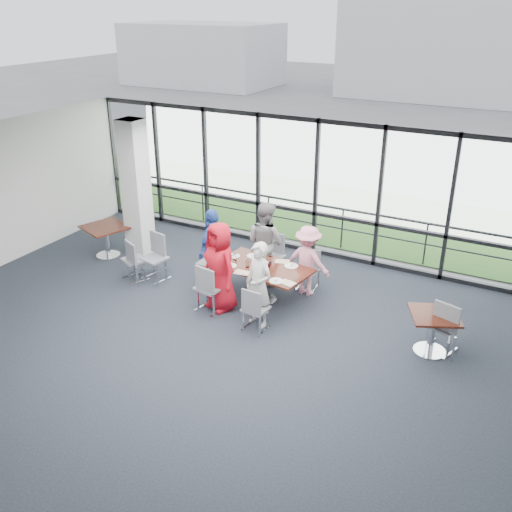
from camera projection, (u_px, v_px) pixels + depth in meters
The scene contains 39 objects.
floor at pixel (199, 358), 9.74m from camera, with size 12.00×10.00×0.02m, color black.
ceiling at pixel (190, 176), 8.40m from camera, with size 12.00×10.00×0.04m, color white.
curtain_wall_back at pixel (316, 189), 13.08m from camera, with size 12.00×0.10×3.20m, color white.
structural_column at pixel (136, 189), 13.02m from camera, with size 0.50×0.50×3.20m, color silver.
apron at pixel (376, 195), 17.77m from camera, with size 80.00×70.00×0.02m, color slate.
grass_strip at pixel (354, 214), 16.15m from camera, with size 80.00×5.00×0.01m, color #335822.
hangar_aux at pixel (203, 54), 39.09m from camera, with size 10.00×6.00×4.00m, color silver.
guard_rail at pixel (323, 225), 14.02m from camera, with size 0.06×0.06×12.00m, color #2D2D33.
main_table at pixel (263, 272), 11.33m from camera, with size 2.01×1.30×0.75m.
side_table_left at pixel (105, 231), 13.29m from camera, with size 1.18×1.18×0.75m.
side_table_right at pixel (434, 321), 9.64m from camera, with size 1.03×1.03×0.75m.
diner_near_left at pixel (220, 267), 10.93m from camera, with size 0.87×0.57×1.79m, color red.
diner_near_right at pixel (259, 285), 10.40m from camera, with size 0.60×0.44×1.65m, color silver.
diner_far_left at pixel (265, 242), 12.02m from camera, with size 0.86×0.53×1.78m, color slate.
diner_far_right at pixel (308, 261), 11.53m from camera, with size 0.96×0.50×1.49m, color pink.
diner_end at pixel (214, 248), 11.86m from camera, with size 1.00×0.55×1.71m, color #2A4EA9.
chair_main_nl at pixel (210, 288), 11.01m from camera, with size 0.48×0.48×0.98m, color gray, non-canonical shape.
chair_main_nr at pixel (256, 309), 10.38m from camera, with size 0.42×0.42×0.87m, color gray, non-canonical shape.
chair_main_fl at pixel (273, 257), 12.39m from camera, with size 0.45×0.45×0.92m, color gray, non-canonical shape.
chair_main_fr at pixel (307, 271), 11.87m from camera, with size 0.40×0.40×0.81m, color gray, non-canonical shape.
chair_main_end at pixel (210, 262), 12.07m from camera, with size 0.48×0.48×0.98m, color gray, non-canonical shape.
chair_spare_la at pixel (134, 260), 12.23m from camera, with size 0.45×0.45×0.93m, color gray, non-canonical shape.
chair_spare_lb at pixel (155, 258), 12.24m from camera, with size 0.48×0.48×0.98m, color gray, non-canonical shape.
chair_spare_r at pixel (443, 325), 9.74m from camera, with size 0.49×0.49×1.00m, color gray, non-canonical shape.
plate_nl at pixel (231, 266), 11.29m from camera, with size 0.24×0.24×0.01m, color white.
plate_nr at pixel (276, 281), 10.68m from camera, with size 0.27×0.27×0.01m, color white.
plate_fl at pixel (254, 256), 11.72m from camera, with size 0.28×0.28×0.01m, color white.
plate_fr at pixel (291, 266), 11.28m from camera, with size 0.28×0.28×0.01m, color white.
plate_end at pixel (234, 256), 11.71m from camera, with size 0.25×0.25×0.01m, color white.
tumbler_a at pixel (247, 264), 11.23m from camera, with size 0.07×0.07×0.14m, color white.
tumbler_b at pixel (268, 270), 10.95m from camera, with size 0.07×0.07×0.14m, color white.
tumbler_c at pixel (270, 259), 11.42m from camera, with size 0.07×0.07×0.13m, color white.
tumbler_d at pixel (235, 257), 11.52m from camera, with size 0.07×0.07×0.15m, color white.
menu_a at pixel (242, 272), 11.03m from camera, with size 0.29×0.21×0.00m, color white.
menu_b at pixel (288, 283), 10.63m from camera, with size 0.29×0.20×0.00m, color white.
menu_c at pixel (282, 261), 11.49m from camera, with size 0.29×0.20×0.00m, color white.
condiment_caddy at pixel (268, 264), 11.32m from camera, with size 0.10×0.07×0.04m, color black.
ketchup_bottle at pixel (267, 263), 11.21m from camera, with size 0.06×0.06×0.18m, color #AB0015.
green_bottle at pixel (265, 263), 11.21m from camera, with size 0.05×0.05×0.20m, color #29773D.
Camera 1 is at (4.70, -6.71, 5.62)m, focal length 40.00 mm.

